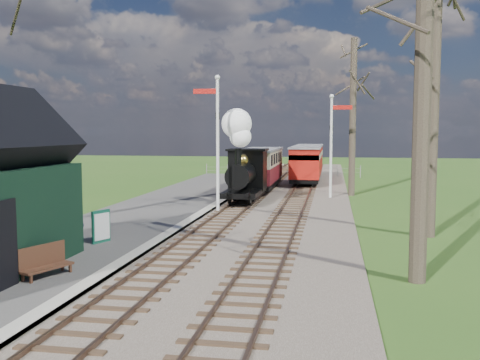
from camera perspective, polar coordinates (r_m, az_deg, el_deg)
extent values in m
ellipsoid|color=#385B23|center=(75.90, -13.43, -9.02)|extent=(57.60, 36.00, 16.20)
ellipsoid|color=#385B23|center=(75.89, 13.95, -11.60)|extent=(70.40, 44.00, 19.80)
ellipsoid|color=#385B23|center=(81.01, 0.75, -9.16)|extent=(64.00, 40.00, 18.00)
cube|color=brown|center=(29.88, 3.83, -1.85)|extent=(8.00, 60.00, 0.10)
cube|color=brown|center=(30.10, 0.42, -1.61)|extent=(0.07, 60.00, 0.12)
cube|color=brown|center=(29.96, 2.31, -1.65)|extent=(0.07, 60.00, 0.12)
cube|color=#38281C|center=(30.03, 1.36, -1.71)|extent=(1.60, 60.00, 0.09)
cube|color=brown|center=(29.79, 5.36, -1.70)|extent=(0.07, 60.00, 0.12)
cube|color=brown|center=(29.73, 7.28, -1.74)|extent=(0.07, 60.00, 0.12)
cube|color=#38281C|center=(29.76, 6.32, -1.81)|extent=(1.60, 60.00, 0.09)
cube|color=#474442|center=(23.18, -10.22, -3.85)|extent=(5.00, 44.00, 0.20)
cube|color=#B2AD9E|center=(22.50, -4.70, -4.04)|extent=(0.40, 44.00, 0.21)
cube|color=black|center=(12.96, -24.20, -6.45)|extent=(0.06, 1.20, 2.00)
cylinder|color=silver|center=(24.04, -2.40, 3.50)|extent=(0.14, 0.14, 6.00)
sphere|color=silver|center=(24.15, -2.42, 10.87)|extent=(0.24, 0.24, 0.24)
cube|color=#B7140F|center=(24.22, -3.71, 9.43)|extent=(1.10, 0.08, 0.22)
cube|color=black|center=(24.04, -2.41, 6.84)|extent=(0.18, 0.06, 0.30)
cylinder|color=silver|center=(29.50, 9.68, 3.26)|extent=(0.14, 0.14, 5.50)
sphere|color=silver|center=(29.55, 9.76, 8.79)|extent=(0.24, 0.24, 0.24)
cube|color=#B7140F|center=(29.52, 10.82, 7.61)|extent=(1.10, 0.08, 0.22)
cube|color=black|center=(29.49, 9.71, 5.50)|extent=(0.18, 0.06, 0.30)
cylinder|color=#382D23|center=(13.84, 19.07, 14.43)|extent=(0.42, 0.42, 12.00)
cylinder|color=#382D23|center=(19.82, 19.95, 8.62)|extent=(0.40, 0.40, 10.00)
cylinder|color=#382D23|center=(31.52, 11.93, 6.53)|extent=(0.39, 0.39, 9.00)
cube|color=slate|center=(43.78, 4.46, 1.31)|extent=(12.60, 0.02, 0.01)
cube|color=slate|center=(43.80, 4.46, 0.92)|extent=(12.60, 0.02, 0.02)
cylinder|color=slate|center=(43.80, 4.46, 0.99)|extent=(0.08, 0.08, 1.00)
cube|color=black|center=(27.04, 0.43, -1.28)|extent=(1.74, 4.09, 0.26)
cylinder|color=black|center=(26.35, 0.21, 0.56)|extent=(1.12, 2.66, 1.12)
cube|color=black|center=(28.15, 0.84, 1.07)|extent=(1.84, 1.64, 2.04)
cylinder|color=black|center=(25.28, -0.18, 2.46)|extent=(0.29, 0.29, 0.82)
sphere|color=#B28E34|center=(26.60, 0.32, 2.15)|extent=(0.53, 0.53, 0.53)
sphere|color=white|center=(25.24, 0.05, 4.66)|extent=(1.02, 1.02, 1.02)
sphere|color=white|center=(25.37, -0.36, 6.05)|extent=(1.43, 1.43, 1.43)
cylinder|color=black|center=(25.94, -1.10, -1.85)|extent=(0.10, 0.65, 0.65)
cylinder|color=black|center=(25.77, 1.08, -1.90)|extent=(0.10, 0.65, 0.65)
cube|color=black|center=(32.95, 2.14, -0.29)|extent=(1.94, 7.16, 0.31)
cube|color=#5C151C|center=(32.90, 2.14, 0.77)|extent=(2.04, 7.16, 0.92)
cube|color=#BFB590|center=(32.84, 2.15, 2.37)|extent=(2.04, 7.16, 0.92)
cube|color=slate|center=(32.82, 2.15, 3.27)|extent=(2.15, 7.36, 0.12)
cube|color=black|center=(36.60, 7.00, 0.20)|extent=(1.85, 4.86, 0.29)
cube|color=#AA160E|center=(36.55, 7.01, 1.11)|extent=(1.94, 4.86, 0.87)
cube|color=#BFB590|center=(36.50, 7.03, 2.48)|extent=(1.94, 4.86, 0.87)
cube|color=slate|center=(36.48, 7.04, 3.24)|extent=(2.04, 5.05, 0.12)
cube|color=black|center=(42.07, 7.38, 0.84)|extent=(1.85, 4.86, 0.29)
cube|color=#AA160E|center=(42.03, 7.39, 1.63)|extent=(1.94, 4.86, 0.87)
cube|color=#BFB590|center=(41.99, 7.40, 2.82)|extent=(1.94, 4.86, 0.87)
cube|color=slate|center=(41.97, 7.41, 3.49)|extent=(2.04, 5.05, 0.12)
cube|color=#114F3A|center=(17.53, -14.61, -4.81)|extent=(0.35, 0.68, 1.04)
cube|color=silver|center=(17.50, -14.50, -4.83)|extent=(0.26, 0.57, 0.85)
cube|color=#49291A|center=(13.93, -19.88, -8.79)|extent=(0.85, 1.40, 0.06)
cube|color=#49291A|center=(14.00, -20.36, -7.64)|extent=(0.54, 1.28, 0.58)
cube|color=#49291A|center=(13.40, -20.56, -9.91)|extent=(0.06, 0.06, 0.19)
cube|color=#49291A|center=(14.51, -19.22, -8.71)|extent=(0.06, 0.06, 0.19)
imported|color=#1B2231|center=(16.62, -16.82, -4.97)|extent=(0.40, 0.52, 1.29)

